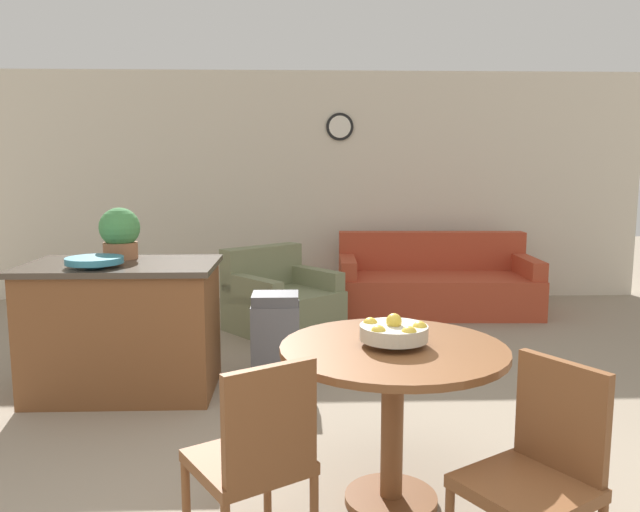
% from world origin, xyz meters
% --- Properties ---
extents(wall_back, '(8.00, 0.09, 2.70)m').
position_xyz_m(wall_back, '(0.00, 5.61, 1.35)').
color(wall_back, beige).
rests_on(wall_back, ground_plane).
extents(dining_table, '(1.05, 1.05, 0.78)m').
position_xyz_m(dining_table, '(0.29, 0.86, 0.60)').
color(dining_table, brown).
rests_on(dining_table, ground_plane).
extents(dining_chair_near_left, '(0.58, 0.58, 0.87)m').
position_xyz_m(dining_chair_near_left, '(-0.32, 0.40, 0.48)').
color(dining_chair_near_left, brown).
rests_on(dining_chair_near_left, ground_plane).
extents(dining_chair_near_right, '(0.58, 0.58, 0.87)m').
position_xyz_m(dining_chair_near_right, '(0.75, 0.26, 0.48)').
color(dining_chair_near_right, brown).
rests_on(dining_chair_near_right, ground_plane).
extents(fruit_bowl, '(0.31, 0.31, 0.15)m').
position_xyz_m(fruit_bowl, '(0.29, 0.86, 0.84)').
color(fruit_bowl, '#B7B29E').
rests_on(fruit_bowl, dining_table).
extents(kitchen_island, '(1.31, 0.81, 0.93)m').
position_xyz_m(kitchen_island, '(-1.38, 2.42, 0.47)').
color(kitchen_island, brown).
rests_on(kitchen_island, ground_plane).
extents(teal_bowl, '(0.38, 0.38, 0.07)m').
position_xyz_m(teal_bowl, '(-1.51, 2.25, 0.97)').
color(teal_bowl, teal).
rests_on(teal_bowl, kitchen_island).
extents(potted_plant, '(0.29, 0.29, 0.37)m').
position_xyz_m(potted_plant, '(-1.44, 2.63, 1.12)').
color(potted_plant, '#A36642').
rests_on(potted_plant, kitchen_island).
extents(trash_bin, '(0.36, 0.30, 0.66)m').
position_xyz_m(trash_bin, '(-0.32, 2.62, 0.33)').
color(trash_bin, '#56565B').
rests_on(trash_bin, ground_plane).
extents(couch, '(2.15, 1.06, 0.85)m').
position_xyz_m(couch, '(1.36, 4.82, 0.29)').
color(couch, '#B24228').
rests_on(couch, ground_plane).
extents(armchair, '(1.24, 1.24, 0.80)m').
position_xyz_m(armchair, '(-0.33, 4.06, 0.28)').
color(armchair, '#7A7F5B').
rests_on(armchair, ground_plane).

